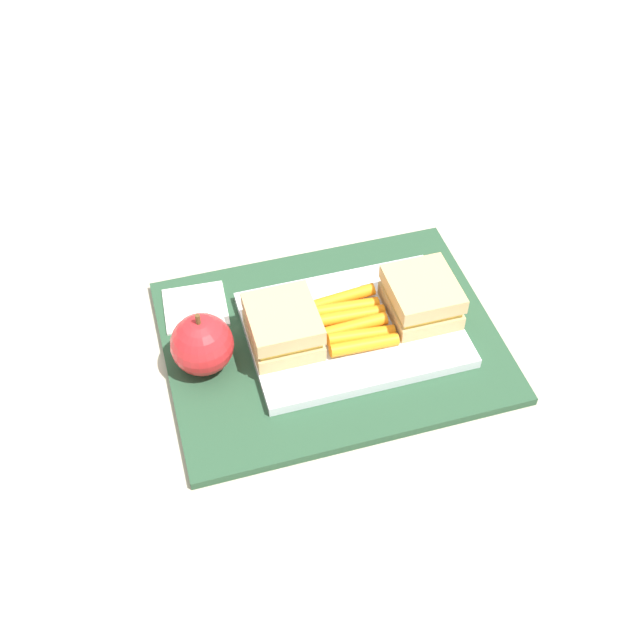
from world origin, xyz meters
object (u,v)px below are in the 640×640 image
object	(u,v)px
sandwich_half_left	(422,297)
food_tray	(353,329)
carrot_sticks_bundle	(353,321)
apple	(203,348)
sandwich_half_right	(283,327)
paper_napkin	(195,307)

from	to	relation	value
sandwich_half_left	food_tray	bearing A→B (deg)	0.00
carrot_sticks_bundle	apple	xyz separation A→B (m)	(0.16, 0.00, 0.01)
sandwich_half_right	paper_napkin	distance (m)	0.12
sandwich_half_left	carrot_sticks_bundle	distance (m)	0.08
apple	sandwich_half_left	bearing A→B (deg)	-178.96
sandwich_half_left	paper_napkin	xyz separation A→B (m)	(0.24, -0.09, -0.03)
apple	paper_napkin	distance (m)	0.10
food_tray	paper_napkin	world-z (taller)	food_tray
paper_napkin	sandwich_half_left	bearing A→B (deg)	160.28
food_tray	sandwich_half_right	size ratio (longest dim) A/B	2.88
food_tray	sandwich_half_left	distance (m)	0.08
food_tray	sandwich_half_right	distance (m)	0.08
sandwich_half_left	paper_napkin	distance (m)	0.25
sandwich_half_left	apple	world-z (taller)	apple
food_tray	sandwich_half_left	xyz separation A→B (m)	(-0.08, 0.00, 0.03)
sandwich_half_right	carrot_sticks_bundle	size ratio (longest dim) A/B	0.92
sandwich_half_right	carrot_sticks_bundle	world-z (taller)	sandwich_half_right
food_tray	apple	distance (m)	0.17
food_tray	sandwich_half_left	world-z (taller)	sandwich_half_left
food_tray	paper_napkin	xyz separation A→B (m)	(0.16, -0.09, -0.00)
carrot_sticks_bundle	apple	distance (m)	0.16
food_tray	paper_napkin	bearing A→B (deg)	-28.07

